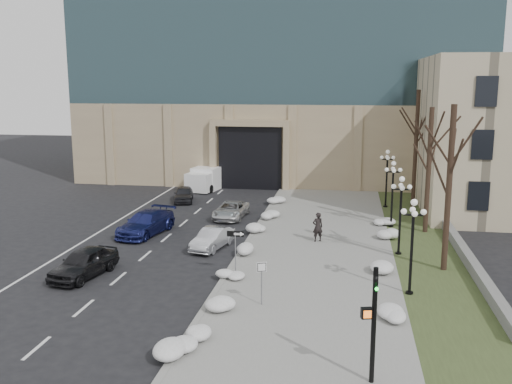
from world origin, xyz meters
The scene contains 35 objects.
ground centered at (0.00, 0.00, 0.00)m, with size 160.00×160.00×0.00m, color black.
sidewalk centered at (3.50, 14.00, 0.06)m, with size 9.00×40.00×0.12m, color gray.
curb centered at (-1.00, 14.00, 0.07)m, with size 0.30×40.00×0.14m, color gray.
grass_strip centered at (10.00, 14.00, 0.05)m, with size 4.00×40.00×0.10m, color #364120.
stone_wall centered at (12.00, 16.00, 0.35)m, with size 0.50×30.00×0.70m, color gray.
office_tower centered at (-2.01, 43.58, 18.49)m, with size 40.00×24.70×36.00m.
car_a centered at (-8.39, 6.03, 0.76)m, with size 1.80×4.48×1.53m, color black.
car_b centered at (-2.92, 12.11, 0.64)m, with size 1.35×3.87×1.28m, color #B2B4BB.
car_c centered at (-8.12, 14.66, 0.77)m, with size 2.16×5.30×1.54m, color navy.
car_d centered at (-3.40, 20.08, 0.62)m, with size 2.07×4.48×1.25m, color silver.
car_e centered at (-8.63, 25.34, 0.65)m, with size 1.53×3.81×1.30m, color #2C2C31.
pedestrian centered at (3.41, 14.38, 1.06)m, with size 0.69×0.45×1.88m, color black.
box_truck centered at (-7.92, 31.93, 1.03)m, with size 3.39×6.97×2.12m.
one_way_sign centered at (-0.34, 7.29, 2.06)m, with size 0.93×0.25×2.49m.
keep_sign centered at (1.48, 3.46, 1.58)m, with size 0.45×0.19×2.14m.
traffic_signal centered at (6.17, -2.70, 2.08)m, with size 0.72×0.95×4.19m.
snow_clump_a centered at (-0.71, -1.94, 0.30)m, with size 1.10×1.60×0.36m, color white.
snow_clump_b centered at (-0.37, 2.40, 0.30)m, with size 1.10×1.60×0.36m, color white.
snow_clump_c centered at (-0.66, 6.55, 0.30)m, with size 1.10×1.60×0.36m, color white.
snow_clump_d centered at (-0.46, 11.19, 0.30)m, with size 1.10×1.60×0.36m, color white.
snow_clump_e centered at (-0.57, 16.04, 0.30)m, with size 1.10×1.60×0.36m, color white.
snow_clump_f centered at (-0.44, 20.17, 0.30)m, with size 1.10×1.60×0.36m, color white.
snow_clump_g centered at (-0.72, 25.15, 0.30)m, with size 1.10×1.60×0.36m, color white.
snow_clump_h centered at (7.53, 2.75, 0.30)m, with size 1.10×1.60×0.36m, color white.
snow_clump_i centered at (7.32, 9.24, 0.30)m, with size 1.10×1.60×0.36m, color white.
snow_clump_j centered at (7.86, 15.46, 0.30)m, with size 1.10×1.60×0.36m, color white.
snow_clump_k centered at (-0.24, -0.48, 0.30)m, with size 1.10×1.60×0.36m, color white.
snow_clump_l centered at (7.70, 19.48, 0.30)m, with size 1.10×1.60×0.36m, color white.
lamppost_a centered at (8.30, 6.00, 3.07)m, with size 1.18×1.18×4.76m.
lamppost_b centered at (8.30, 12.50, 3.07)m, with size 1.18×1.18×4.76m.
lamppost_c centered at (8.30, 19.00, 3.07)m, with size 1.18×1.18×4.76m.
lamppost_d centered at (8.30, 25.50, 3.07)m, with size 1.18×1.18×4.76m.
tree_near centered at (10.50, 10.00, 5.83)m, with size 3.20×3.20×9.00m.
tree_mid centered at (10.50, 18.00, 5.50)m, with size 3.20×3.20×8.50m.
tree_far centered at (10.50, 26.00, 6.15)m, with size 3.20×3.20×9.50m.
Camera 1 is at (5.19, -20.85, 10.18)m, focal length 40.00 mm.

